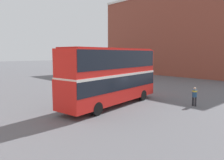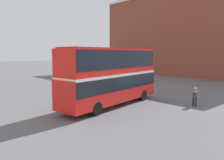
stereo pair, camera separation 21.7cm
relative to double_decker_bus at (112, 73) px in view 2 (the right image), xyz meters
The scene contains 5 objects.
ground_plane 2.87m from the double_decker_bus, 161.16° to the right, with size 240.00×240.00×0.00m, color #5B5B60.
building_row_right 32.03m from the double_decker_bus, 22.02° to the left, with size 8.46×34.94×17.20m.
double_decker_bus is the anchor object (origin of this frame).
pedestrian_foreground 7.36m from the double_decker_bus, 44.63° to the right, with size 0.44×0.44×1.65m.
parked_car_kerb_near 13.72m from the double_decker_bus, 61.49° to the left, with size 4.73×2.00×1.60m.
Camera 2 is at (-12.08, -13.88, 4.53)m, focal length 35.00 mm.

